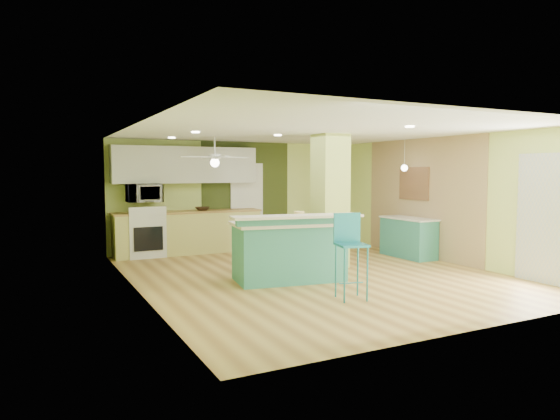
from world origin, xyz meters
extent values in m
cube|color=olive|center=(0.00, 0.00, -0.01)|extent=(6.00, 7.00, 0.01)
cube|color=white|center=(0.00, 0.00, 2.50)|extent=(6.00, 7.00, 0.01)
cube|color=#D1E67B|center=(0.00, 3.50, 1.25)|extent=(6.00, 0.01, 2.50)
cube|color=#D1E67B|center=(0.00, -3.50, 1.25)|extent=(6.00, 0.01, 2.50)
cube|color=#D1E67B|center=(-3.00, 0.00, 1.25)|extent=(0.01, 7.00, 2.50)
cube|color=#D1E67B|center=(3.00, 0.00, 1.25)|extent=(0.01, 7.00, 2.50)
cube|color=#987A57|center=(2.99, 0.60, 1.25)|extent=(0.02, 3.40, 2.50)
cube|color=#39451B|center=(0.20, 3.49, 1.25)|extent=(2.20, 0.02, 2.50)
cube|color=white|center=(0.20, 3.46, 1.00)|extent=(0.82, 0.05, 2.00)
cube|color=silver|center=(2.97, -2.30, 1.05)|extent=(0.04, 1.08, 2.10)
cube|color=#ADBE58|center=(0.65, 0.50, 1.25)|extent=(0.55, 0.55, 2.50)
cube|color=#CCC86B|center=(-1.30, 3.20, 0.45)|extent=(3.20, 0.60, 0.90)
cube|color=olive|center=(-1.30, 3.20, 0.92)|extent=(3.25, 0.63, 0.04)
cube|color=white|center=(-2.25, 3.20, 0.45)|extent=(0.76, 0.64, 0.90)
cube|color=black|center=(-2.25, 2.87, 0.42)|extent=(0.59, 0.02, 0.50)
cube|color=white|center=(-2.25, 2.90, 0.99)|extent=(0.76, 0.06, 0.18)
cube|color=silver|center=(-1.30, 3.32, 1.95)|extent=(3.20, 0.34, 0.80)
imported|color=white|center=(-2.25, 3.20, 1.35)|extent=(0.70, 0.48, 0.39)
cylinder|color=silver|center=(-1.10, 2.00, 2.30)|extent=(0.03, 0.03, 0.40)
cylinder|color=silver|center=(-1.10, 2.00, 2.10)|extent=(0.24, 0.24, 0.10)
sphere|color=white|center=(-1.10, 2.00, 1.98)|extent=(0.18, 0.18, 0.18)
cylinder|color=white|center=(2.65, 0.75, 2.19)|extent=(0.01, 0.01, 0.62)
sphere|color=white|center=(2.65, 0.75, 1.88)|extent=(0.14, 0.14, 0.14)
cube|color=brown|center=(2.96, 0.80, 1.55)|extent=(0.03, 0.90, 0.70)
cube|color=teal|center=(-0.60, -0.22, 0.46)|extent=(1.86, 1.13, 0.92)
cube|color=silver|center=(-0.60, -0.22, 0.95)|extent=(1.97, 1.25, 0.05)
cube|color=teal|center=(-0.67, -0.62, 1.04)|extent=(1.97, 0.45, 0.13)
cube|color=silver|center=(-0.67, -0.62, 1.10)|extent=(2.14, 0.75, 0.04)
cylinder|color=teal|center=(-0.60, -1.84, 0.38)|extent=(0.03, 0.03, 0.76)
cylinder|color=teal|center=(-0.27, -1.91, 0.38)|extent=(0.03, 0.03, 0.76)
cylinder|color=teal|center=(-0.52, -1.51, 0.38)|extent=(0.03, 0.03, 0.76)
cylinder|color=teal|center=(-0.19, -1.59, 0.38)|extent=(0.03, 0.03, 0.76)
cube|color=teal|center=(-0.40, -1.71, 0.78)|extent=(0.48, 0.48, 0.03)
cube|color=teal|center=(-0.36, -1.54, 1.00)|extent=(0.40, 0.12, 0.42)
cube|color=teal|center=(2.70, 0.64, 0.40)|extent=(0.52, 1.25, 0.80)
cube|color=silver|center=(2.70, 0.64, 0.82)|extent=(0.55, 1.30, 0.04)
imported|color=#332214|center=(-0.98, 3.19, 0.98)|extent=(0.35, 0.35, 0.08)
cylinder|color=yellow|center=(-0.47, -0.33, 1.06)|extent=(0.17, 0.17, 0.18)
camera|label=1|loc=(-4.42, -7.45, 1.80)|focal=32.00mm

